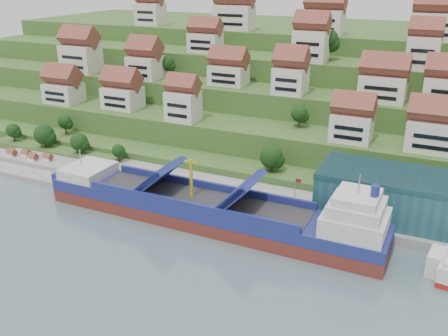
% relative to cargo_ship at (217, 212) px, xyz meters
% --- Properties ---
extents(ground, '(300.00, 300.00, 0.00)m').
position_rel_cargo_ship_xyz_m(ground, '(-3.33, -1.03, -3.26)').
color(ground, slate).
rests_on(ground, ground).
extents(quay, '(180.00, 14.00, 2.20)m').
position_rel_cargo_ship_xyz_m(quay, '(16.67, 13.97, -2.16)').
color(quay, gray).
rests_on(quay, ground).
extents(pebble_beach, '(45.00, 20.00, 1.00)m').
position_rel_cargo_ship_xyz_m(pebble_beach, '(-61.33, 10.97, -2.76)').
color(pebble_beach, gray).
rests_on(pebble_beach, ground).
extents(hillside, '(260.00, 128.00, 31.00)m').
position_rel_cargo_ship_xyz_m(hillside, '(-3.33, 102.52, 7.40)').
color(hillside, '#2D4C1E').
rests_on(hillside, ground).
extents(hillside_village, '(157.32, 62.44, 28.82)m').
position_rel_cargo_ship_xyz_m(hillside_village, '(2.60, 60.75, 21.52)').
color(hillside_village, beige).
rests_on(hillside_village, ground).
extents(hillside_trees, '(142.03, 62.25, 31.26)m').
position_rel_cargo_ship_xyz_m(hillside_trees, '(-11.50, 46.41, 14.72)').
color(hillside_trees, '#163812').
rests_on(hillside_trees, ground).
extents(flagpole, '(1.28, 0.16, 8.00)m').
position_rel_cargo_ship_xyz_m(flagpole, '(14.78, 8.97, 3.63)').
color(flagpole, gray).
rests_on(flagpole, quay).
extents(beach_huts, '(14.40, 3.70, 2.20)m').
position_rel_cargo_ship_xyz_m(beach_huts, '(-63.33, 9.72, -1.16)').
color(beach_huts, white).
rests_on(beach_huts, pebble_beach).
extents(cargo_ship, '(77.04, 12.97, 17.04)m').
position_rel_cargo_ship_xyz_m(cargo_ship, '(0.00, 0.00, 0.00)').
color(cargo_ship, '#5C231C').
rests_on(cargo_ship, ground).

